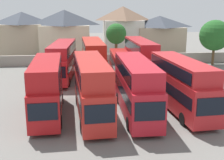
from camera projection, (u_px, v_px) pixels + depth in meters
ground at (102, 72)px, 44.54m from camera, size 140.00×140.00×0.00m
depot_boundary_wall at (99, 60)px, 50.07m from camera, size 56.00×0.50×1.80m
bus_1 at (47, 85)px, 26.09m from camera, size 2.88×10.22×5.02m
bus_2 at (92, 85)px, 26.03m from camera, size 3.17×11.50×5.14m
bus_3 at (136, 85)px, 26.41m from camera, size 2.70×11.24×4.99m
bus_4 at (181, 82)px, 27.43m from camera, size 3.34×11.35×4.89m
bus_5 at (63, 59)px, 39.71m from camera, size 3.48×12.12×4.93m
bus_6 at (93, 57)px, 40.11m from camera, size 2.93×11.92×5.19m
bus_7 at (121, 64)px, 40.21m from camera, size 2.72×11.43×3.41m
bus_8 at (140, 56)px, 40.93m from camera, size 2.76×12.03×5.17m
house_terrace_left at (23, 34)px, 56.91m from camera, size 8.36×6.70×8.75m
house_terrace_centre at (65, 33)px, 56.68m from camera, size 9.76×6.90×9.13m
house_terrace_right at (123, 31)px, 59.26m from camera, size 7.93×6.64×9.77m
house_terrace_far_right at (159, 35)px, 59.95m from camera, size 9.91×6.62×7.90m
tree_left_of_lot at (215, 35)px, 49.16m from camera, size 5.14×5.14×7.57m
tree_behind_wall at (116, 34)px, 51.84m from camera, size 3.63×3.63×6.84m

